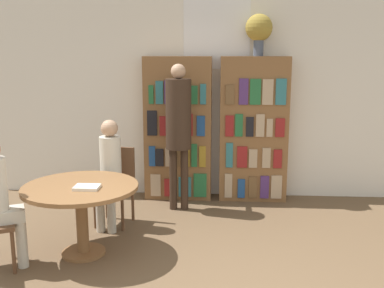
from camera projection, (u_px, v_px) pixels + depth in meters
The scene contains 10 objects.
wall_back at pixel (216, 90), 6.26m from camera, with size 6.40×0.07×3.00m.
bookshelf_left at pixel (178, 129), 6.21m from camera, with size 0.92×0.34×1.97m.
bookshelf_right at pixel (253, 130), 6.14m from camera, with size 0.92×0.34×1.97m.
flower_vase at pixel (259, 29), 5.88m from camera, with size 0.36×0.36×0.55m.
reading_table at pixel (81, 198), 4.47m from camera, with size 1.15×1.15×0.73m.
chair_left_side at pixel (116, 181), 5.36m from camera, with size 0.46×0.46×0.91m.
seated_reader_left at pixel (109, 168), 5.14m from camera, with size 0.29×0.38×1.27m.
seated_reader_right at pixel (2, 199), 4.18m from camera, with size 0.39×0.34×1.24m.
librarian_standing at pixel (179, 121), 5.68m from camera, with size 0.33×0.60×1.88m.
open_book_on_table at pixel (87, 187), 4.34m from camera, with size 0.24×0.18×0.03m.
Camera 1 is at (0.06, -2.88, 2.02)m, focal length 42.00 mm.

